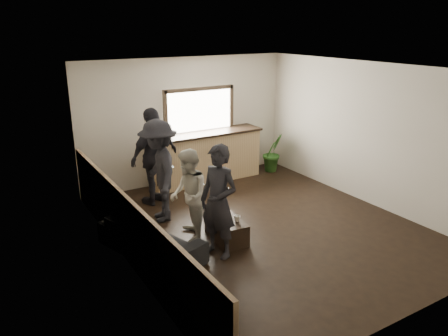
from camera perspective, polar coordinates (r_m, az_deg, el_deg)
ground at (r=7.96m, az=5.10°, el=-7.62°), size 5.00×6.00×0.01m
room_shell at (r=7.04m, az=0.58°, el=1.79°), size 5.01×6.01×2.80m
bar_counter at (r=10.01m, az=-2.48°, el=1.87°), size 2.70×0.68×2.13m
sofa at (r=7.06m, az=-9.55°, el=-8.93°), size 1.27×1.99×0.54m
coffee_table at (r=7.41m, az=0.33°, el=-8.00°), size 0.55×0.87×0.37m
cup_a at (r=7.48m, az=-0.90°, el=-5.76°), size 0.18×0.18×0.10m
cup_b at (r=7.25m, az=1.71°, el=-6.61°), size 0.12×0.12×0.10m
potted_plant at (r=10.78m, az=6.40°, el=2.03°), size 0.56×0.47×0.94m
person_a at (r=6.66m, az=-0.71°, el=-4.44°), size 0.64×0.76×1.79m
person_b at (r=7.23m, az=-4.65°, el=-3.62°), size 0.80×0.91×1.56m
person_c at (r=7.96m, az=-8.47°, el=-0.40°), size 0.94×1.34×1.89m
person_d at (r=8.74m, az=-9.06°, el=1.50°), size 1.24×0.83×1.95m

